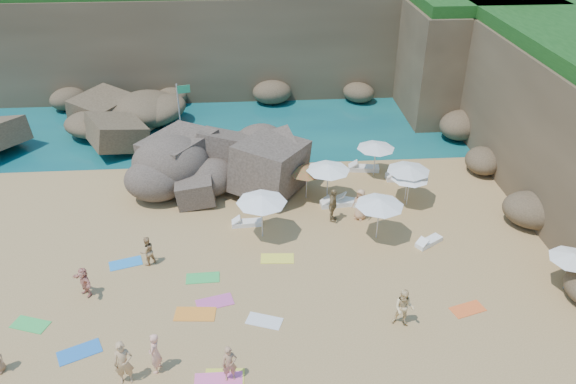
{
  "coord_description": "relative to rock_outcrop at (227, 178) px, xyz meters",
  "views": [
    {
      "loc": [
        0.16,
        -22.15,
        16.97
      ],
      "look_at": [
        2.0,
        3.0,
        2.0
      ],
      "focal_mm": 35.0,
      "sensor_mm": 36.0,
      "label": 1
    }
  ],
  "objects": [
    {
      "name": "cliff_corner",
      "position": [
        18.4,
        11.7,
        4.0
      ],
      "size": [
        10.0,
        12.0,
        8.0
      ],
      "primitive_type": "cube",
      "color": "brown",
      "rests_on": "ground"
    },
    {
      "name": "parasol_7",
      "position": [
        9.13,
        -0.23,
        2.02
      ],
      "size": [
        2.32,
        2.32,
        2.2
      ],
      "color": "silver",
      "rests_on": "ground"
    },
    {
      "name": "lounger_3",
      "position": [
        7.17,
        -3.59,
        0.15
      ],
      "size": [
        1.98,
        1.33,
        0.29
      ],
      "primitive_type": "cube",
      "rotation": [
        0.0,
        0.0,
        -0.41
      ],
      "color": "silver",
      "rests_on": "ground"
    },
    {
      "name": "towel_12",
      "position": [
        2.65,
        -8.34,
        0.01
      ],
      "size": [
        1.68,
        0.91,
        0.03
      ],
      "primitive_type": "cube",
      "rotation": [
        0.0,
        0.0,
        -0.06
      ],
      "color": "#F2EA3F",
      "rests_on": "ground"
    },
    {
      "name": "parasol_6",
      "position": [
        4.65,
        -2.68,
        1.87
      ],
      "size": [
        2.16,
        2.16,
        2.04
      ],
      "color": "silver",
      "rests_on": "ground"
    },
    {
      "name": "towel_3",
      "position": [
        -8.06,
        -12.15,
        0.01
      ],
      "size": [
        1.72,
        1.24,
        0.03
      ],
      "primitive_type": "cube",
      "rotation": [
        0.0,
        0.0,
        -0.33
      ],
      "color": "green",
      "rests_on": "ground"
    },
    {
      "name": "towel_4",
      "position": [
        0.23,
        -15.52,
        0.01
      ],
      "size": [
        1.54,
        0.83,
        0.03
      ],
      "primitive_type": "cube",
      "rotation": [
        0.0,
        0.0,
        -0.06
      ],
      "color": "yellow",
      "rests_on": "ground"
    },
    {
      "name": "towel_9",
      "position": [
        -0.31,
        -11.32,
        0.01
      ],
      "size": [
        1.78,
        1.2,
        0.03
      ],
      "primitive_type": "cube",
      "rotation": [
        0.0,
        0.0,
        0.26
      ],
      "color": "#CE5095",
      "rests_on": "ground"
    },
    {
      "name": "lounger_2",
      "position": [
        8.62,
        0.4,
        0.15
      ],
      "size": [
        1.98,
        0.87,
        0.3
      ],
      "primitive_type": "cube",
      "rotation": [
        0.0,
        0.0,
        -0.12
      ],
      "color": "silver",
      "rests_on": "ground"
    },
    {
      "name": "flag_pole",
      "position": [
        -2.94,
        4.52,
        2.91
      ],
      "size": [
        0.88,
        0.25,
        4.56
      ],
      "color": "silver",
      "rests_on": "ground"
    },
    {
      "name": "person_stand_3",
      "position": [
        5.83,
        -5.14,
        0.97
      ],
      "size": [
        0.86,
        1.23,
        1.94
      ],
      "primitive_type": "imported",
      "rotation": [
        0.0,
        0.0,
        1.19
      ],
      "color": "olive",
      "rests_on": "ground"
    },
    {
      "name": "person_lie_4",
      "position": [
        0.46,
        -15.65,
        0.19
      ],
      "size": [
        0.85,
        1.65,
        0.38
      ],
      "primitive_type": "imported",
      "rotation": [
        0.0,
        0.0,
        0.19
      ],
      "color": "#AF7D57",
      "rests_on": "ground"
    },
    {
      "name": "towel_0",
      "position": [
        -5.6,
        -13.87,
        0.01
      ],
      "size": [
        1.86,
        1.46,
        0.03
      ],
      "primitive_type": "cube",
      "rotation": [
        0.0,
        0.0,
        0.43
      ],
      "color": "#2269B8",
      "rests_on": "ground"
    },
    {
      "name": "rock_outcrop",
      "position": [
        0.0,
        0.0,
        0.0
      ],
      "size": [
        10.61,
        9.52,
        3.48
      ],
      "primitive_type": null,
      "rotation": [
        0.0,
        0.0,
        -0.42
      ],
      "color": "brown",
      "rests_on": "ground"
    },
    {
      "name": "towel_10",
      "position": [
        10.77,
        -12.57,
        0.01
      ],
      "size": [
        1.64,
        1.14,
        0.03
      ],
      "primitive_type": "cube",
      "rotation": [
        0.0,
        0.0,
        0.29
      ],
      "color": "orange",
      "rests_on": "ground"
    },
    {
      "name": "person_lie_5",
      "position": [
        7.65,
        -13.28,
        0.34
      ],
      "size": [
        1.4,
        1.97,
        0.68
      ],
      "primitive_type": "imported",
      "rotation": [
        0.0,
        0.0,
        -0.33
      ],
      "color": "#E9C584",
      "rests_on": "ground"
    },
    {
      "name": "towel_8",
      "position": [
        -4.76,
        -8.19,
        0.01
      ],
      "size": [
        1.71,
        1.19,
        0.03
      ],
      "primitive_type": "cube",
      "rotation": [
        0.0,
        0.0,
        0.29
      ],
      "color": "#267FCD",
      "rests_on": "ground"
    },
    {
      "name": "person_stand_4",
      "position": [
        7.34,
        -5.04,
        0.9
      ],
      "size": [
        0.99,
        0.92,
        1.8
      ],
      "primitive_type": "imported",
      "rotation": [
        0.0,
        0.0,
        -0.66
      ],
      "color": "tan",
      "rests_on": "ground"
    },
    {
      "name": "ground",
      "position": [
        1.4,
        -8.3,
        0.0
      ],
      "size": [
        120.0,
        120.0,
        0.0
      ],
      "primitive_type": "plane",
      "color": "tan",
      "rests_on": "ground"
    },
    {
      "name": "towel_5",
      "position": [
        1.85,
        -12.66,
        0.01
      ],
      "size": [
        1.67,
        1.23,
        0.03
      ],
      "primitive_type": "cube",
      "rotation": [
        0.0,
        0.0,
        -0.35
      ],
      "color": "silver",
      "rests_on": "ground"
    },
    {
      "name": "parasol_0",
      "position": [
        1.96,
        -1.66,
        1.7
      ],
      "size": [
        1.96,
        1.96,
        1.86
      ],
      "color": "silver",
      "rests_on": "ground"
    },
    {
      "name": "person_stand_0",
      "position": [
        -3.44,
        -15.47,
        0.97
      ],
      "size": [
        0.76,
        0.55,
        1.95
      ],
      "primitive_type": "imported",
      "rotation": [
        0.0,
        0.0,
        0.13
      ],
      "color": "tan",
      "rests_on": "ground"
    },
    {
      "name": "towel_11",
      "position": [
        -0.94,
        -9.58,
        0.01
      ],
      "size": [
        1.59,
        0.83,
        0.03
      ],
      "primitive_type": "cube",
      "rotation": [
        0.0,
        0.0,
        0.03
      ],
      "color": "green",
      "rests_on": "ground"
    },
    {
      "name": "lounger_4",
      "position": [
        10.8,
        -0.92,
        0.16
      ],
      "size": [
        2.06,
        0.7,
        0.32
      ],
      "primitive_type": "cube",
      "rotation": [
        0.0,
        0.0,
        -0.01
      ],
      "color": "silver",
      "rests_on": "ground"
    },
    {
      "name": "cliff_right",
      "position": [
        20.4,
        -0.3,
        4.0
      ],
      "size": [
        8.0,
        30.0,
        8.0
      ],
      "primitive_type": "cube",
      "color": "brown",
      "rests_on": "ground"
    },
    {
      "name": "person_stand_2",
      "position": [
        1.88,
        3.06,
        0.94
      ],
      "size": [
        1.18,
        1.24,
        1.88
      ],
      "primitive_type": "imported",
      "rotation": [
        0.0,
        0.0,
        2.29
      ],
      "color": "tan",
      "rests_on": "ground"
    },
    {
      "name": "person_stand_1",
      "position": [
        -3.61,
        -8.28,
        0.77
      ],
      "size": [
        0.94,
        0.9,
        1.54
      ],
      "primitive_type": "imported",
      "rotation": [
        0.0,
        0.0,
        3.74
      ],
      "color": "tan",
      "rests_on": "ground"
    },
    {
      "name": "towel_1",
      "position": [
        0.0,
        -15.78,
        0.02
      ],
      "size": [
        1.82,
        0.91,
        0.03
      ],
      "primitive_type": "cube",
      "rotation": [
        0.0,
        0.0,
        -0.0
      ],
      "color": "pink",
      "rests_on": "ground"
    },
    {
      "name": "lounger_5",
      "position": [
        10.47,
        -7.66,
        0.12
      ],
      "size": [
        1.59,
        1.28,
        0.24
      ],
      "primitive_type": "cube",
      "rotation": [
        0.0,
        0.0,
        0.57
      ],
      "color": "white",
      "rests_on": "ground"
    },
    {
      "name": "parasol_2",
      "position": [
        10.32,
        -3.36,
        2.12
      ],
      "size": [
        2.44,
        2.44,
        2.31
      ],
      "color": "silver",
      "rests_on": "ground"
    },
    {
      "name": "seawater",
      "position": [
        1.4,
        21.7,
        0.0
      ],
      "size": [
        120.0,
        120.0,
        0.0
      ],
      "primitive_type": "plane",
      "color": "#0C4751",
      "rests_on": "ground"
    },
    {
      "name": "parasol_9",
      "position": [
        1.99,
        -6.33,
        2.26
      ],
      "size": [
        2.61,
        2.61,
        2.47
      ],
      "color": "silver",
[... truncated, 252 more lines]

